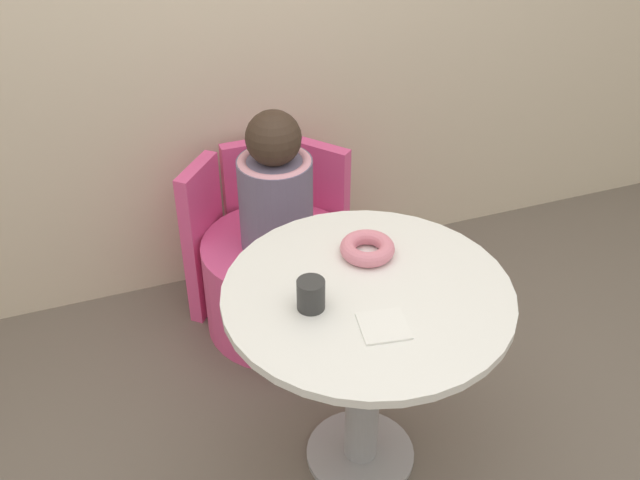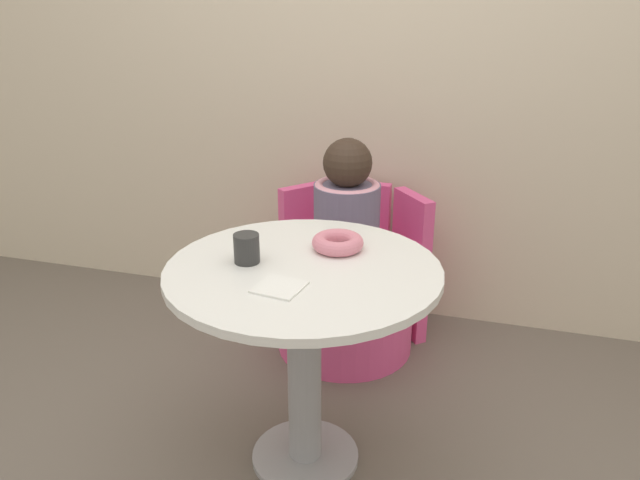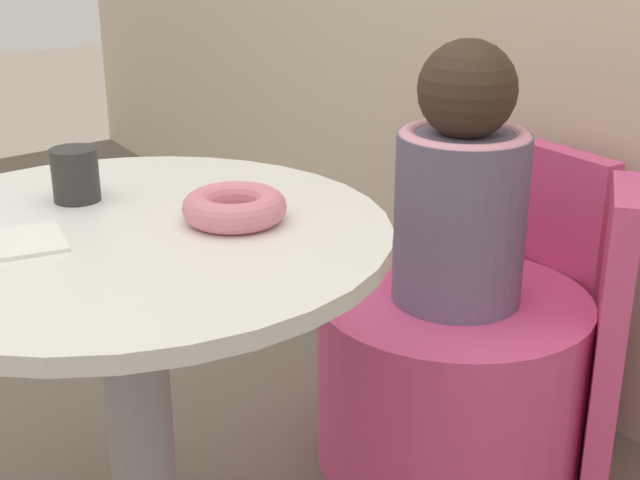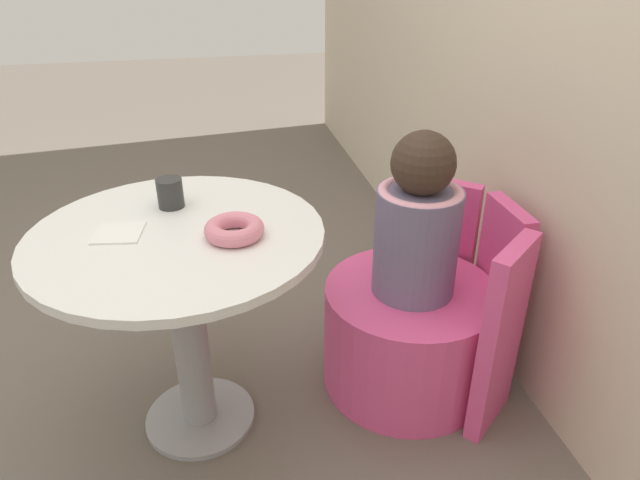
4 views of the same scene
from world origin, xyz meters
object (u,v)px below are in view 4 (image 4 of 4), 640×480
object	(u,v)px
round_table	(183,283)
cup	(170,193)
child_figure	(418,223)
tub_chair	(408,335)
donut	(234,229)

from	to	relation	value
round_table	cup	xyz separation A→B (m)	(-0.17, -0.01, 0.20)
child_figure	cup	world-z (taller)	child_figure
round_table	tub_chair	size ratio (longest dim) A/B	1.41
child_figure	tub_chair	bearing A→B (deg)	-93.58
tub_chair	donut	xyz separation A→B (m)	(0.10, -0.54, 0.50)
round_table	cup	size ratio (longest dim) A/B	9.30
round_table	tub_chair	distance (m)	0.76
round_table	donut	bearing A→B (deg)	69.16
child_figure	cup	size ratio (longest dim) A/B	6.12
child_figure	round_table	bearing A→B (deg)	-85.95
tub_chair	donut	distance (m)	0.74
round_table	donut	distance (m)	0.24
child_figure	donut	bearing A→B (deg)	-78.99
donut	cup	world-z (taller)	cup
cup	donut	bearing A→B (deg)	35.80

